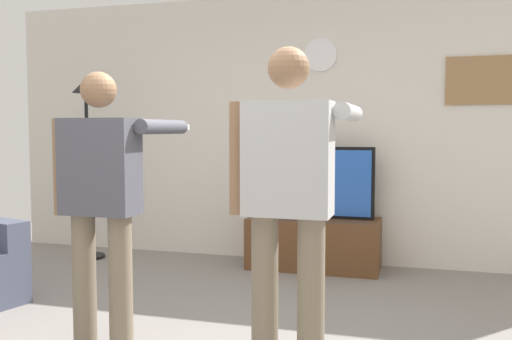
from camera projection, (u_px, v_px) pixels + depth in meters
back_wall at (297, 129)px, 5.78m from camera, size 6.40×0.10×2.70m
tv_stand at (314, 243)px, 5.46m from camera, size 1.25×0.55×0.49m
television at (315, 182)px, 5.46m from camera, size 1.13×0.07×0.69m
wall_clock at (320, 55)px, 5.60m from camera, size 0.33×0.03×0.33m
framed_picture at (484, 80)px, 5.20m from camera, size 0.67×0.04×0.44m
floor_lamp at (87, 131)px, 5.83m from camera, size 0.32×0.32×1.86m
person_standing_nearer_lamp at (102, 195)px, 3.35m from camera, size 0.63×0.78×1.68m
person_standing_nearer_couch at (289, 196)px, 2.87m from camera, size 0.62×0.78×1.76m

